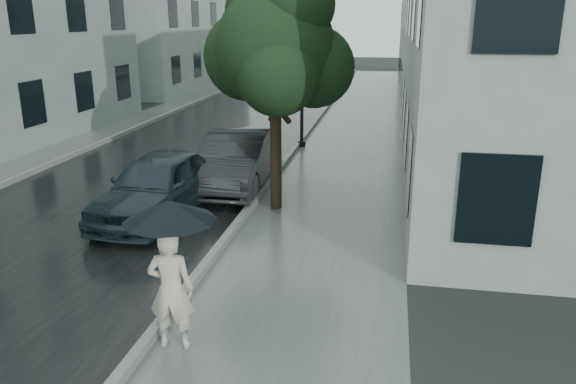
% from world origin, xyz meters
% --- Properties ---
extents(ground, '(120.00, 120.00, 0.00)m').
position_xyz_m(ground, '(0.00, 0.00, 0.00)').
color(ground, black).
rests_on(ground, ground).
extents(sidewalk, '(3.50, 60.00, 0.01)m').
position_xyz_m(sidewalk, '(0.25, 12.00, 0.00)').
color(sidewalk, slate).
rests_on(sidewalk, ground).
extents(kerb_near, '(0.15, 60.00, 0.15)m').
position_xyz_m(kerb_near, '(-1.57, 12.00, 0.07)').
color(kerb_near, slate).
rests_on(kerb_near, ground).
extents(asphalt_road, '(6.85, 60.00, 0.00)m').
position_xyz_m(asphalt_road, '(-5.08, 12.00, 0.00)').
color(asphalt_road, black).
rests_on(asphalt_road, ground).
extents(kerb_far, '(0.15, 60.00, 0.15)m').
position_xyz_m(kerb_far, '(-8.57, 12.00, 0.07)').
color(kerb_far, slate).
rests_on(kerb_far, ground).
extents(sidewalk_far, '(1.70, 60.00, 0.01)m').
position_xyz_m(sidewalk_far, '(-9.50, 12.00, 0.00)').
color(sidewalk_far, '#4C5451').
rests_on(sidewalk_far, ground).
extents(building_near, '(7.02, 36.00, 9.00)m').
position_xyz_m(building_near, '(5.47, 19.50, 4.50)').
color(building_near, '#94A29D').
rests_on(building_near, ground).
extents(building_far_b, '(7.02, 18.00, 8.00)m').
position_xyz_m(building_far_b, '(-13.77, 30.00, 4.00)').
color(building_far_b, '#94A29D').
rests_on(building_far_b, ground).
extents(pedestrian, '(0.66, 0.47, 1.70)m').
position_xyz_m(pedestrian, '(-1.20, -1.00, 0.86)').
color(pedestrian, beige).
rests_on(pedestrian, sidewalk).
extents(umbrella, '(1.32, 1.32, 1.23)m').
position_xyz_m(umbrella, '(-1.16, -0.96, 1.97)').
color(umbrella, black).
rests_on(umbrella, ground).
extents(street_tree, '(3.49, 3.17, 5.45)m').
position_xyz_m(street_tree, '(-1.00, 5.17, 3.75)').
color(street_tree, '#332619').
rests_on(street_tree, ground).
extents(lamp_post, '(0.84, 0.40, 5.08)m').
position_xyz_m(lamp_post, '(-1.60, 11.76, 2.91)').
color(lamp_post, black).
rests_on(lamp_post, ground).
extents(car_near, '(1.99, 4.40, 1.47)m').
position_xyz_m(car_near, '(-3.50, 4.00, 0.74)').
color(car_near, '#1C2A30').
rests_on(car_near, ground).
extents(car_far, '(1.71, 4.62, 1.51)m').
position_xyz_m(car_far, '(-2.38, 6.67, 0.76)').
color(car_far, '#222527').
rests_on(car_far, ground).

